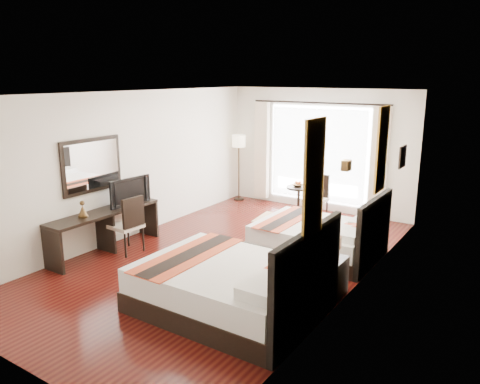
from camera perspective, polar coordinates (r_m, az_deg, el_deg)
The scene contains 29 objects.
floor at distance 8.15m, azimuth -1.78°, elevation -8.17°, with size 4.50×7.50×0.01m, color black.
ceiling at distance 7.55m, azimuth -1.95°, elevation 11.87°, with size 4.50×7.50×0.02m, color white.
wall_headboard at distance 6.72m, azimuth 13.98°, elevation -0.82°, with size 0.01×7.50×2.80m, color silver.
wall_desk at distance 9.18m, azimuth -13.40°, elevation 3.15°, with size 0.01×7.50×2.80m, color silver.
wall_window at distance 10.95m, azimuth 9.55°, elevation 5.05°, with size 4.50×0.01×2.80m, color silver.
wall_entry at distance 5.26m, azimuth -26.24°, elevation -6.07°, with size 4.50×0.01×2.80m, color silver.
window_glass at distance 10.95m, azimuth 9.50°, elevation 4.52°, with size 2.40×0.02×2.20m, color white.
sheer_curtain at distance 10.90m, azimuth 9.37°, elevation 4.48°, with size 2.30×0.02×2.10m, color white.
drape_left at distance 11.52m, azimuth 2.67°, elevation 5.07°, with size 0.35×0.14×2.35m, color beige.
drape_right at distance 10.37m, azimuth 16.60°, elevation 3.49°, with size 0.35×0.14×2.35m, color beige.
art_panel_near at distance 5.32m, azimuth 8.99°, elevation 1.63°, with size 0.03×0.50×1.35m, color brown.
art_panel_far at distance 7.64m, azimuth 16.90°, elevation 4.97°, with size 0.03×0.50×1.35m, color brown.
wall_sconce at distance 6.34m, azimuth 12.83°, elevation 3.19°, with size 0.10×0.14×0.14m, color #412D17.
mirror_frame at distance 8.57m, azimuth -17.61°, elevation 3.13°, with size 0.04×1.25×0.95m, color black.
mirror_glass at distance 8.55m, azimuth -17.51°, elevation 3.11°, with size 0.01×1.12×0.82m, color white.
bed_near at distance 6.36m, azimuth -0.87°, elevation -11.40°, with size 2.37×1.85×1.34m.
bed_far at distance 8.36m, azimuth 9.75°, elevation -5.53°, with size 2.08×1.62×1.17m.
nightstand at distance 6.91m, azimuth 10.46°, elevation -10.14°, with size 0.46×0.57×0.55m, color black.
table_lamp at distance 6.83m, azimuth 11.32°, elevation -6.21°, with size 0.23×0.23×0.36m.
vase at distance 6.62m, azimuth 9.98°, elevation -8.51°, with size 0.12×0.12×0.12m, color black.
console_desk at distance 8.69m, azimuth -16.08°, elevation -4.62°, with size 0.50×2.20×0.76m, color black.
television at distance 8.85m, azimuth -13.59°, elevation 0.15°, with size 0.89×0.12×0.51m, color black.
bronze_figurine at distance 8.28m, azimuth -18.63°, elevation -2.10°, with size 0.17×0.17×0.25m, color #412D17, non-canonical shape.
desk_chair at distance 8.58m, azimuth -13.56°, elevation -5.13°, with size 0.51×0.51×1.04m.
floor_lamp at distance 11.62m, azimuth -0.15°, elevation 5.71°, with size 0.33×0.33×1.65m.
side_table at distance 10.69m, azimuth 7.13°, elevation -1.01°, with size 0.55×0.55×0.64m, color black.
fruit_bowl at distance 10.61m, azimuth 7.05°, elevation 0.81°, with size 0.23×0.23×0.06m, color #4D301B.
window_chair at distance 10.31m, azimuth 9.20°, elevation -1.75°, with size 0.46×0.46×0.99m.
jute_rug at distance 10.27m, azimuth 5.58°, elevation -3.42°, with size 1.26×0.86×0.01m, color tan.
Camera 1 is at (4.36, -6.16, 3.08)m, focal length 35.00 mm.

